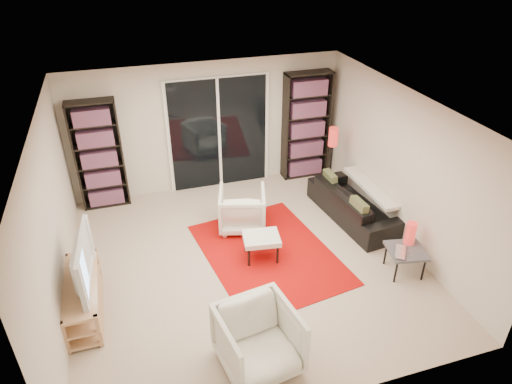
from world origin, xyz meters
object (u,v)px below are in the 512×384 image
(ottoman, at_px, (261,239))
(bookshelf_right, at_px, (306,126))
(armchair_front, at_px, (259,340))
(floor_lamp, at_px, (333,144))
(armchair_back, at_px, (242,209))
(bookshelf_left, at_px, (99,155))
(side_table, at_px, (406,252))
(tv_stand, at_px, (83,297))
(sofa, at_px, (354,204))

(ottoman, bearing_deg, bookshelf_right, 54.50)
(armchair_front, xyz_separation_m, floor_lamp, (2.51, 3.45, 0.57))
(armchair_back, relative_size, ottoman, 1.28)
(bookshelf_left, distance_m, side_table, 5.25)
(side_table, bearing_deg, ottoman, 153.67)
(tv_stand, height_order, armchair_back, armchair_back)
(tv_stand, relative_size, armchair_front, 1.59)
(bookshelf_right, distance_m, ottoman, 2.94)
(sofa, bearing_deg, bookshelf_left, 60.28)
(bookshelf_right, relative_size, floor_lamp, 1.65)
(armchair_back, bearing_deg, ottoman, 109.25)
(armchair_back, xyz_separation_m, ottoman, (0.05, -0.89, -0.00))
(bookshelf_left, height_order, side_table, bookshelf_left)
(bookshelf_left, relative_size, tv_stand, 1.43)
(tv_stand, relative_size, sofa, 0.72)
(armchair_back, distance_m, floor_lamp, 2.13)
(tv_stand, xyz_separation_m, ottoman, (2.55, 0.40, 0.08))
(armchair_back, bearing_deg, bookshelf_right, -123.69)
(bookshelf_left, relative_size, bookshelf_right, 0.93)
(bookshelf_right, relative_size, ottoman, 3.52)
(bookshelf_left, height_order, armchair_back, bookshelf_left)
(sofa, bearing_deg, armchair_back, 74.43)
(floor_lamp, bearing_deg, tv_stand, -155.87)
(ottoman, bearing_deg, tv_stand, -171.19)
(bookshelf_right, bearing_deg, armchair_back, -139.90)
(side_table, bearing_deg, armchair_front, -159.67)
(ottoman, bearing_deg, sofa, 17.51)
(bookshelf_left, bearing_deg, tv_stand, -97.47)
(ottoman, bearing_deg, floor_lamp, 40.26)
(bookshelf_left, xyz_separation_m, armchair_back, (2.15, -1.43, -0.63))
(bookshelf_left, xyz_separation_m, bookshelf_right, (3.85, -0.00, 0.07))
(floor_lamp, bearing_deg, sofa, -91.19)
(sofa, bearing_deg, ottoman, 101.04)
(tv_stand, xyz_separation_m, sofa, (4.40, 0.98, 0.01))
(sofa, distance_m, side_table, 1.52)
(tv_stand, bearing_deg, sofa, 12.54)
(bookshelf_left, xyz_separation_m, armchair_front, (1.56, -4.18, -0.58))
(armchair_front, bearing_deg, bookshelf_right, 52.34)
(sofa, bearing_deg, tv_stand, 96.08)
(armchair_front, bearing_deg, armchair_back, 68.99)
(bookshelf_right, distance_m, armchair_front, 4.81)
(bookshelf_left, bearing_deg, ottoman, -46.63)
(armchair_back, height_order, ottoman, armchair_back)
(floor_lamp, bearing_deg, armchair_back, -160.03)
(tv_stand, bearing_deg, side_table, -6.88)
(tv_stand, distance_m, armchair_back, 2.81)
(tv_stand, bearing_deg, armchair_front, -37.38)
(sofa, bearing_deg, armchair_front, 128.05)
(bookshelf_left, relative_size, ottoman, 3.27)
(sofa, bearing_deg, bookshelf_right, -0.04)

